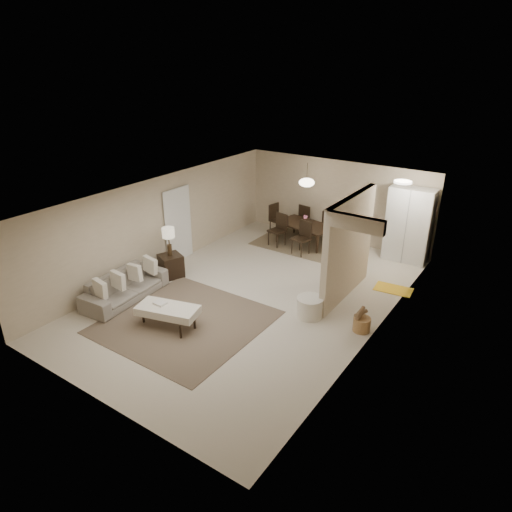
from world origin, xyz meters
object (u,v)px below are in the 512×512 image
Objects in this scene: sofa at (125,287)px; ottoman_bench at (168,310)px; pantry_cabinet at (409,225)px; wicker_basket at (362,324)px; round_pouf at (310,307)px; dining_table at (304,234)px; side_table at (171,266)px.

sofa is 1.72m from ottoman_bench.
ottoman_bench is at bearing -116.28° from pantry_cabinet.
round_pouf is at bearing -175.18° from wicker_basket.
wicker_basket is (1.19, 0.10, -0.07)m from round_pouf.
sofa is at bearing -97.38° from dining_table.
pantry_cabinet is 1.20× the size of dining_table.
wicker_basket is (5.20, 1.84, -0.16)m from sofa.
sofa is at bearing -156.55° from round_pouf.
round_pouf is at bearing 26.12° from ottoman_bench.
sofa is 1.50m from side_table.
side_table is 1.64× the size of wicker_basket.
pantry_cabinet is 0.97× the size of sofa.
sofa is at bearing -128.70° from pantry_cabinet.
wicker_basket is (0.40, -4.15, -0.90)m from pantry_cabinet.
side_table reaches higher than round_pouf.
pantry_cabinet reaches higher than wicker_basket.
round_pouf is (3.96, 0.24, -0.07)m from side_table.
dining_table is at bearing 65.97° from side_table.
dining_table is (0.14, 5.79, -0.07)m from ottoman_bench.
dining_table is (-2.97, -0.50, -0.74)m from pantry_cabinet.
pantry_cabinet is at bearing 79.52° from round_pouf.
wicker_basket is at bearing -74.91° from sofa.
dining_table is (-3.37, 3.65, 0.15)m from wicker_basket.
side_table is (-4.75, -4.49, -0.75)m from pantry_cabinet.
pantry_cabinet is 7.05m from ottoman_bench.
pantry_cabinet reaches higher than round_pouf.
side_table reaches higher than ottoman_bench.
sofa is 1.23× the size of dining_table.
sofa reaches higher than side_table.
side_table is at bearing -136.60° from pantry_cabinet.
round_pouf is 4.34m from dining_table.
dining_table reaches higher than round_pouf.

